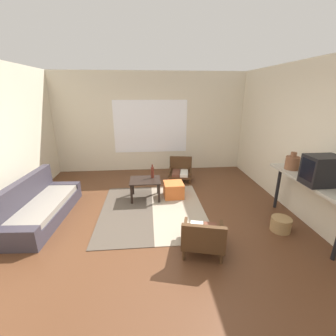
% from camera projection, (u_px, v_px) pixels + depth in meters
% --- Properties ---
extents(ground_plane, '(7.80, 7.80, 0.00)m').
position_uv_depth(ground_plane, '(156.00, 226.00, 3.87)').
color(ground_plane, '#56331E').
extents(far_wall_with_window, '(5.60, 0.13, 2.70)m').
position_uv_depth(far_wall_with_window, '(150.00, 123.00, 6.33)').
color(far_wall_with_window, beige).
rests_on(far_wall_with_window, ground).
extents(side_wall_right, '(0.12, 6.60, 2.70)m').
position_uv_depth(side_wall_right, '(306.00, 141.00, 3.95)').
color(side_wall_right, beige).
rests_on(side_wall_right, ground).
extents(area_rug, '(1.97, 2.21, 0.01)m').
position_uv_depth(area_rug, '(153.00, 210.00, 4.37)').
color(area_rug, '#4C4238').
rests_on(area_rug, ground).
extents(couch, '(0.83, 1.91, 0.74)m').
position_uv_depth(couch, '(39.00, 207.00, 4.01)').
color(couch, '#38333D').
rests_on(couch, ground).
extents(coffee_table, '(0.63, 0.52, 0.43)m').
position_uv_depth(coffee_table, '(145.00, 183.00, 4.76)').
color(coffee_table, black).
rests_on(coffee_table, ground).
extents(armchair_by_window, '(0.68, 0.65, 0.56)m').
position_uv_depth(armchair_by_window, '(180.00, 170.00, 5.88)').
color(armchair_by_window, '#472D19').
rests_on(armchair_by_window, ground).
extents(armchair_striped_foreground, '(0.72, 0.75, 0.56)m').
position_uv_depth(armchair_striped_foreground, '(203.00, 236.00, 3.15)').
color(armchair_striped_foreground, '#472D19').
rests_on(armchair_striped_foreground, ground).
extents(ottoman_orange, '(0.42, 0.42, 0.32)m').
position_uv_depth(ottoman_orange, '(174.00, 190.00, 4.89)').
color(ottoman_orange, '#D1662D').
rests_on(ottoman_orange, ground).
extents(console_shelf, '(0.39, 1.60, 0.90)m').
position_uv_depth(console_shelf, '(307.00, 185.00, 3.54)').
color(console_shelf, '#B2AD9E').
rests_on(console_shelf, ground).
extents(crt_television, '(0.49, 0.34, 0.43)m').
position_uv_depth(crt_television, '(323.00, 170.00, 3.22)').
color(crt_television, black).
rests_on(crt_television, console_shelf).
extents(clay_vase, '(0.22, 0.22, 0.30)m').
position_uv_depth(clay_vase, '(292.00, 162.00, 3.90)').
color(clay_vase, brown).
rests_on(clay_vase, console_shelf).
extents(glass_bottle, '(0.07, 0.07, 0.29)m').
position_uv_depth(glass_bottle, '(152.00, 172.00, 4.80)').
color(glass_bottle, '#5B2319').
rests_on(glass_bottle, coffee_table).
extents(wicker_basket, '(0.32, 0.32, 0.23)m').
position_uv_depth(wicker_basket, '(281.00, 224.00, 3.70)').
color(wicker_basket, '#9E7A4C').
rests_on(wicker_basket, ground).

